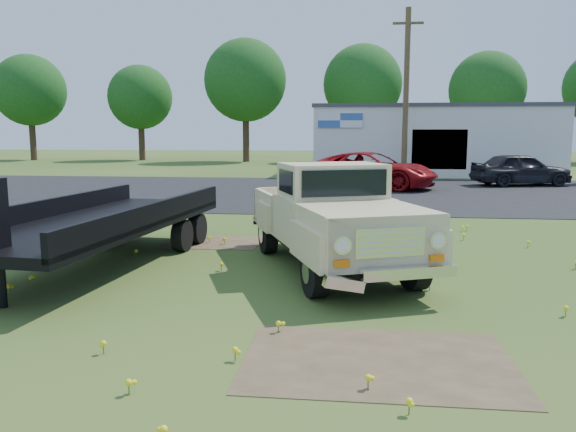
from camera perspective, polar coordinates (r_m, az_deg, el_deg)
The scene contains 15 objects.
ground at distance 9.45m, azimuth -0.92°, elevation -7.07°, with size 140.00×140.00×0.00m, color #2F4D18.
asphalt_lot at distance 24.19m, azimuth 3.64°, elevation 2.46°, with size 90.00×14.00×0.02m, color black.
dirt_patch_a at distance 6.55m, azimuth 9.09°, elevation -14.39°, with size 3.00×2.00×0.01m, color brown.
dirt_patch_b at distance 13.17m, azimuth -7.62°, elevation -2.68°, with size 2.20×1.60×0.01m, color brown.
commercial_building at distance 36.35m, azimuth 14.21°, elevation 7.55°, with size 14.20×8.20×4.15m.
utility_pole_mid at distance 31.23m, azimuth 11.90°, elevation 12.11°, with size 1.60×0.30×9.00m.
treeline_a at distance 57.18m, azimuth -24.77°, elevation 11.50°, with size 6.40×6.40×9.52m.
treeline_b at distance 53.67m, azimuth -14.79°, elevation 11.56°, with size 5.76×5.76×8.57m.
treeline_c at distance 49.59m, azimuth -4.35°, elevation 13.56°, with size 7.04×7.04×10.47m.
treeline_d at distance 49.71m, azimuth 7.59°, elevation 13.13°, with size 6.72×6.72×10.00m.
treeline_e at distance 49.36m, azimuth 19.56°, elevation 12.02°, with size 6.08×6.08×9.04m.
vintage_pickup_truck at distance 10.41m, azimuth 4.46°, elevation -0.06°, with size 2.13×5.47×1.98m, color beige, non-canonical shape.
flatbed_trailer at distance 11.27m, azimuth -18.62°, elevation 0.09°, with size 2.38×7.15×1.95m, color black, non-canonical shape.
red_pickup at distance 25.87m, azimuth 8.49°, elevation 4.59°, with size 2.71×5.87×1.63m, color maroon.
dark_sedan at distance 29.05m, azimuth 22.57°, elevation 4.38°, with size 1.84×4.57×1.56m, color black.
Camera 1 is at (1.17, -9.03, 2.54)m, focal length 35.00 mm.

